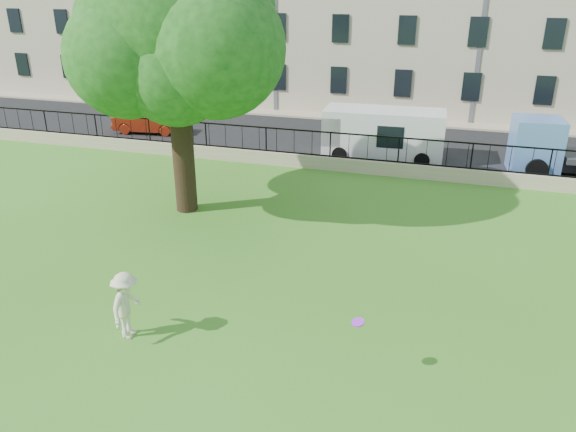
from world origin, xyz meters
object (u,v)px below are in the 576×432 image
(tree, at_px, (171,25))
(frisbee, at_px, (358,322))
(man, at_px, (126,305))
(white_van, at_px, (383,134))
(red_sedan, at_px, (149,121))

(tree, distance_m, frisbee, 12.10)
(man, bearing_deg, white_van, -16.80)
(red_sedan, bearing_deg, white_van, -101.79)
(man, bearing_deg, tree, 13.37)
(tree, xyz_separation_m, red_sedan, (-6.87, 9.49, -5.89))
(man, height_order, frisbee, man)
(frisbee, relative_size, red_sedan, 0.07)
(man, distance_m, frisbee, 5.48)
(tree, distance_m, man, 9.90)
(tree, relative_size, man, 5.84)
(tree, bearing_deg, red_sedan, 125.91)
(tree, xyz_separation_m, frisbee, (7.87, -7.58, -5.20))
(man, distance_m, white_van, 16.68)
(man, xyz_separation_m, white_van, (3.72, 16.26, 0.32))
(frisbee, xyz_separation_m, red_sedan, (-14.74, 17.07, -0.69))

